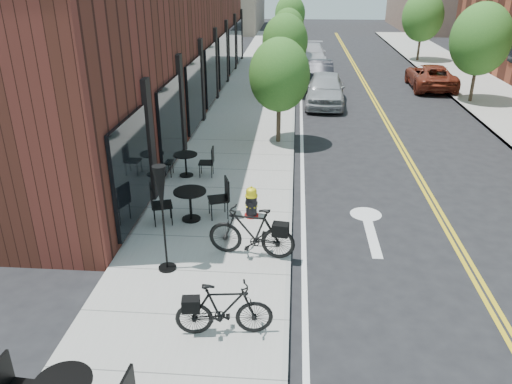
{
  "coord_description": "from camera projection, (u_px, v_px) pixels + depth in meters",
  "views": [
    {
      "loc": [
        -0.04,
        -9.01,
        6.11
      ],
      "look_at": [
        -0.92,
        2.31,
        1.0
      ],
      "focal_mm": 35.0,
      "sensor_mm": 36.0,
      "label": 1
    }
  ],
  "objects": [
    {
      "name": "tree_near_a",
      "position": [
        279.0,
        75.0,
        17.85
      ],
      "size": [
        2.2,
        2.2,
        3.81
      ],
      "color": "#382B1E",
      "rests_on": "sidewalk_near"
    },
    {
      "name": "tree_near_c",
      "position": [
        288.0,
        28.0,
        32.43
      ],
      "size": [
        2.1,
        2.1,
        3.67
      ],
      "color": "#382B1E",
      "rests_on": "sidewalk_near"
    },
    {
      "name": "bicycle_right",
      "position": [
        224.0,
        309.0,
        8.74
      ],
      "size": [
        1.78,
        0.69,
        1.04
      ],
      "primitive_type": "imported",
      "rotation": [
        0.0,
        0.0,
        1.69
      ],
      "color": "black",
      "rests_on": "sidewalk_near"
    },
    {
      "name": "bistro_set_b",
      "position": [
        190.0,
        201.0,
        12.79
      ],
      "size": [
        2.0,
        1.09,
        1.05
      ],
      "rotation": [
        0.0,
        0.0,
        0.32
      ],
      "color": "black",
      "rests_on": "sidewalk_near"
    },
    {
      "name": "fire_hydrant",
      "position": [
        251.0,
        202.0,
        13.01
      ],
      "size": [
        0.42,
        0.42,
        0.86
      ],
      "rotation": [
        0.0,
        0.0,
        -0.13
      ],
      "color": "maroon",
      "rests_on": "sidewalk_near"
    },
    {
      "name": "bistro_set_c",
      "position": [
        186.0,
        162.0,
        15.56
      ],
      "size": [
        1.74,
        0.78,
        0.93
      ],
      "rotation": [
        0.0,
        0.0,
        0.04
      ],
      "color": "black",
      "rests_on": "sidewalk_near"
    },
    {
      "name": "parked_car_c",
      "position": [
        312.0,
        54.0,
        34.56
      ],
      "size": [
        1.9,
        4.6,
        1.33
      ],
      "primitive_type": "imported",
      "rotation": [
        0.0,
        0.0,
        -0.01
      ],
      "color": "silver",
      "rests_on": "ground"
    },
    {
      "name": "tree_near_d",
      "position": [
        290.0,
        14.0,
        39.59
      ],
      "size": [
        2.4,
        2.4,
        4.11
      ],
      "color": "#382B1E",
      "rests_on": "sidewalk_near"
    },
    {
      "name": "patio_umbrella",
      "position": [
        161.0,
        197.0,
        10.17
      ],
      "size": [
        0.39,
        0.39,
        2.4
      ],
      "color": "black",
      "rests_on": "sidewalk_near"
    },
    {
      "name": "ground",
      "position": [
        290.0,
        280.0,
        10.69
      ],
      "size": [
        120.0,
        120.0,
        0.0
      ],
      "primitive_type": "plane",
      "color": "black",
      "rests_on": "ground"
    },
    {
      "name": "tree_far_b",
      "position": [
        481.0,
        39.0,
        23.38
      ],
      "size": [
        2.8,
        2.8,
        4.62
      ],
      "color": "#382B1E",
      "rests_on": "sidewalk_far"
    },
    {
      "name": "parked_car_a",
      "position": [
        325.0,
        89.0,
        24.06
      ],
      "size": [
        2.1,
        4.63,
        1.54
      ],
      "primitive_type": "imported",
      "rotation": [
        0.0,
        0.0,
        -0.06
      ],
      "color": "#A0A4A8",
      "rests_on": "ground"
    },
    {
      "name": "tree_far_c",
      "position": [
        423.0,
        17.0,
        34.29
      ],
      "size": [
        2.8,
        2.8,
        4.62
      ],
      "color": "#382B1E",
      "rests_on": "sidewalk_far"
    },
    {
      "name": "building_near",
      "position": [
        153.0,
        31.0,
        22.45
      ],
      "size": [
        5.0,
        28.0,
        7.0
      ],
      "primitive_type": "cube",
      "color": "#441E15",
      "rests_on": "ground"
    },
    {
      "name": "bicycle_left",
      "position": [
        251.0,
        232.0,
        11.14
      ],
      "size": [
        2.04,
        0.83,
        1.19
      ],
      "primitive_type": "imported",
      "rotation": [
        0.0,
        0.0,
        -1.71
      ],
      "color": "black",
      "rests_on": "sidewalk_near"
    },
    {
      "name": "parked_car_far",
      "position": [
        431.0,
        76.0,
        27.39
      ],
      "size": [
        2.37,
        4.85,
        1.33
      ],
      "primitive_type": "imported",
      "rotation": [
        0.0,
        0.0,
        3.11
      ],
      "color": "maroon",
      "rests_on": "ground"
    },
    {
      "name": "parked_car_b",
      "position": [
        319.0,
        74.0,
        27.71
      ],
      "size": [
        1.63,
        4.38,
        1.43
      ],
      "primitive_type": "imported",
      "rotation": [
        0.0,
        0.0,
        0.03
      ],
      "color": "black",
      "rests_on": "ground"
    },
    {
      "name": "sidewalk_near",
      "position": [
        244.0,
        134.0,
        19.9
      ],
      "size": [
        4.0,
        70.0,
        0.12
      ],
      "primitive_type": "cube",
      "color": "#9E9B93",
      "rests_on": "ground"
    },
    {
      "name": "tree_near_b",
      "position": [
        285.0,
        42.0,
        25.08
      ],
      "size": [
        2.3,
        2.3,
        3.98
      ],
      "color": "#382B1E",
      "rests_on": "sidewalk_near"
    }
  ]
}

